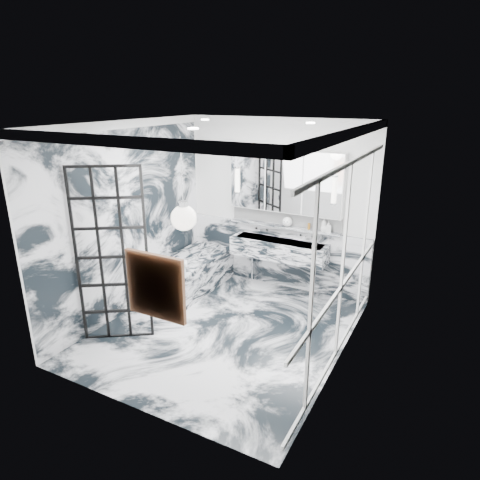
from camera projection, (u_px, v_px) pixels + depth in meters
The scene contains 25 objects.
floor at pixel (224, 330), 5.98m from camera, with size 3.60×3.60×0.00m, color silver.
ceiling at pixel (221, 123), 5.08m from camera, with size 3.60×3.60×0.00m, color white.
wall_back at pixel (278, 205), 7.04m from camera, with size 3.60×3.60×0.00m, color white.
wall_front at pixel (127, 288), 4.03m from camera, with size 3.60×3.60×0.00m, color white.
wall_left at pixel (128, 219), 6.24m from camera, with size 3.60×3.60×0.00m, color white.
wall_right at pixel (345, 256), 4.82m from camera, with size 3.60×3.60×0.00m, color white.
marble_clad_back at pixel (276, 255), 7.30m from camera, with size 3.18×0.05×1.05m, color silver.
marble_clad_left at pixel (129, 223), 6.26m from camera, with size 0.02×3.56×2.68m, color silver.
panel_molding at pixel (343, 264), 4.86m from camera, with size 0.03×3.40×2.30m, color white.
soap_bottle_a at pixel (324, 225), 6.66m from camera, with size 0.09×0.09×0.23m, color #8C5919.
soap_bottle_b at pixel (328, 227), 6.63m from camera, with size 0.08×0.08×0.18m, color #4C4C51.
soap_bottle_c at pixel (324, 227), 6.67m from camera, with size 0.11×0.11×0.14m, color silver.
face_pot at pixel (287, 222), 6.94m from camera, with size 0.17×0.17×0.17m, color white.
amber_bottle at pixel (309, 226), 6.79m from camera, with size 0.04×0.04×0.10m, color #8C5919.
flower_vase at pixel (183, 272), 6.38m from camera, with size 0.08×0.08×0.12m, color silver.
crittall_door at pixel (112, 257), 5.46m from camera, with size 0.88×0.04×2.32m, color black, non-canonical shape.
artwork at pixel (156, 286), 3.90m from camera, with size 0.53×0.05×0.53m, color #C04113.
pendant_light at pixel (184, 218), 4.33m from camera, with size 0.26×0.26×0.26m, color white.
trough_sink at pixel (279, 249), 6.98m from camera, with size 1.60×0.45×0.30m, color silver.
ledge at pixel (284, 227), 7.01m from camera, with size 1.90×0.14×0.04m, color silver.
subway_tile at pixel (285, 218), 7.02m from camera, with size 1.90×0.03×0.23m, color white.
mirror_cabinet at pixel (285, 181), 6.77m from camera, with size 1.90×0.16×1.00m, color white.
sconce_left at pixel (237, 180), 7.07m from camera, with size 0.07×0.07×0.40m, color white.
sconce_right at pixel (334, 190), 6.34m from camera, with size 0.07×0.07×0.40m, color white.
bathtub at pixel (190, 274), 7.17m from camera, with size 0.75×1.65×0.55m, color silver.
Camera 1 is at (2.66, -4.54, 3.13)m, focal length 32.00 mm.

